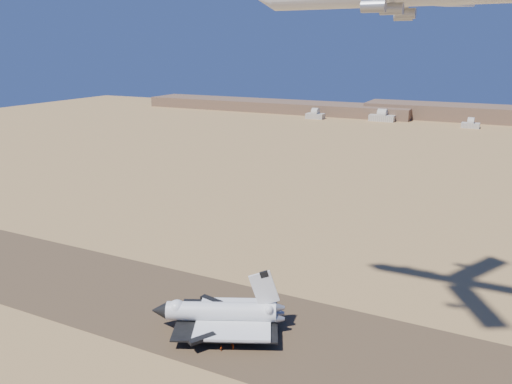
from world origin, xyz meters
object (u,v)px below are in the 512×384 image
at_px(crew_a, 233,347).
at_px(crew_b, 221,348).
at_px(crew_c, 232,344).
at_px(shuttle, 220,314).

relative_size(crew_a, crew_b, 1.07).
xyz_separation_m(crew_a, crew_c, (-1.12, 1.28, -0.09)).
bearing_deg(crew_c, crew_b, 84.31).
bearing_deg(crew_a, crew_b, 126.83).
relative_size(shuttle, crew_b, 24.10).
xyz_separation_m(crew_a, crew_b, (-2.97, -1.94, -0.06)).
relative_size(crew_b, crew_c, 1.04).
xyz_separation_m(shuttle, crew_a, (9.00, -8.04, -4.53)).
distance_m(shuttle, crew_a, 12.89).
bearing_deg(crew_b, shuttle, -9.26).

